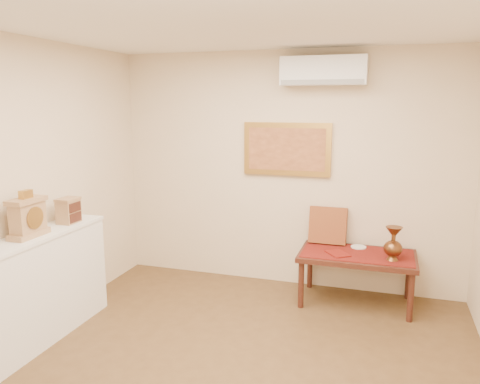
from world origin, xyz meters
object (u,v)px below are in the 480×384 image
at_px(mantel_clock, 28,217).
at_px(low_table, 357,260).
at_px(display_ledge, 20,297).
at_px(brass_urn_tall, 393,240).
at_px(wooden_chest, 69,210).

height_order(mantel_clock, low_table, mantel_clock).
bearing_deg(display_ledge, brass_urn_tall, 30.21).
height_order(display_ledge, low_table, display_ledge).
bearing_deg(wooden_chest, brass_urn_tall, 19.99).
distance_m(brass_urn_tall, low_table, 0.47).
height_order(brass_urn_tall, wooden_chest, wooden_chest).
distance_m(display_ledge, mantel_clock, 0.68).
height_order(brass_urn_tall, mantel_clock, mantel_clock).
relative_size(wooden_chest, low_table, 0.20).
xyz_separation_m(mantel_clock, wooden_chest, (0.02, 0.51, -0.05)).
xyz_separation_m(brass_urn_tall, wooden_chest, (-2.99, -1.09, 0.33)).
bearing_deg(low_table, brass_urn_tall, -18.70).
relative_size(display_ledge, low_table, 1.68).
distance_m(display_ledge, wooden_chest, 0.91).
relative_size(display_ledge, wooden_chest, 8.28).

